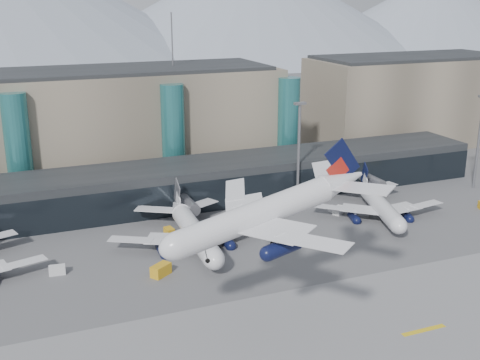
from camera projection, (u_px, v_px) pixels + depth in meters
name	position (u px, v px, depth m)	size (l,w,h in m)	color
ground	(269.00, 310.00, 100.82)	(900.00, 900.00, 0.00)	#515154
runway_strip	(312.00, 358.00, 87.51)	(400.00, 40.00, 0.04)	slate
runway_markings	(312.00, 357.00, 87.51)	(128.00, 1.00, 0.02)	gold
concourse	(173.00, 185.00, 150.52)	(170.00, 27.00, 10.00)	black
terminal_main	(53.00, 127.00, 167.12)	(130.00, 30.00, 31.00)	gray
terminal_east	(409.00, 100.00, 210.04)	(70.00, 30.00, 31.00)	gray
teal_towers	(99.00, 142.00, 156.95)	(116.40, 19.40, 46.00)	#297072
mountain_ridge	(69.00, 3.00, 429.94)	(910.00, 400.00, 110.00)	gray
lightmast_mid	(299.00, 147.00, 149.86)	(3.00, 1.20, 25.60)	slate
lightmast_right	(479.00, 137.00, 160.66)	(3.00, 1.20, 25.60)	slate
hero_jet	(275.00, 203.00, 89.93)	(35.63, 36.24, 11.70)	silver
jet_parked_mid	(191.00, 223.00, 127.15)	(37.08, 36.24, 11.95)	silver
jet_parked_right	(378.00, 198.00, 143.76)	(32.43, 34.07, 10.94)	silver
veh_a	(57.00, 270.00, 113.56)	(3.01, 1.69, 1.69)	silver
veh_b	(169.00, 231.00, 132.45)	(2.71, 1.67, 1.56)	gold
veh_c	(294.00, 230.00, 132.48)	(3.70, 1.95, 2.05)	#48494D
veh_d	(338.00, 210.00, 145.06)	(3.16, 1.69, 1.81)	silver
veh_g	(333.00, 209.00, 146.17)	(2.48, 1.45, 1.45)	silver
veh_h	(161.00, 270.00, 112.98)	(3.97, 2.09, 2.19)	gold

